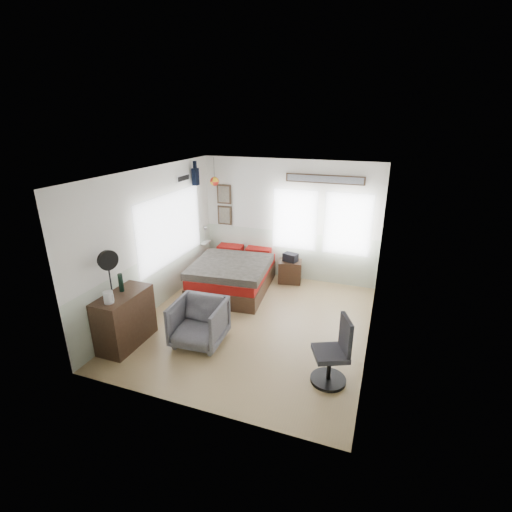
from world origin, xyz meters
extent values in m
cube|color=tan|center=(0.00, 0.00, -0.01)|extent=(4.00, 4.50, 0.01)
cube|color=silver|center=(0.00, 2.25, 1.35)|extent=(4.00, 0.02, 2.70)
cube|color=silver|center=(0.00, -2.25, 1.35)|extent=(4.00, 0.02, 2.70)
cube|color=silver|center=(-2.00, 0.00, 1.35)|extent=(0.02, 4.50, 2.70)
cube|color=silver|center=(2.00, 0.00, 1.35)|extent=(0.02, 4.50, 2.70)
cube|color=white|center=(0.00, 0.00, 2.70)|extent=(4.00, 4.50, 0.02)
cube|color=beige|center=(0.00, 2.24, 0.55)|extent=(4.00, 0.01, 1.10)
cube|color=beige|center=(-1.99, 0.00, 0.55)|extent=(0.01, 4.50, 1.10)
cube|color=beige|center=(1.99, 0.00, 0.55)|extent=(0.01, 4.50, 1.10)
cube|color=silver|center=(-1.96, 0.55, 1.45)|extent=(0.03, 2.20, 1.35)
cube|color=silver|center=(0.15, 2.21, 1.40)|extent=(0.95, 0.03, 1.30)
cube|color=silver|center=(1.30, 2.21, 1.40)|extent=(0.95, 0.03, 1.30)
cube|color=#332317|center=(-1.55, 2.21, 1.35)|extent=(0.35, 0.03, 0.45)
cube|color=#332317|center=(-1.55, 2.21, 1.85)|extent=(0.35, 0.03, 0.45)
cube|color=#7F7259|center=(-1.55, 2.20, 1.35)|extent=(0.27, 0.01, 0.37)
cube|color=#7F7259|center=(-1.55, 2.20, 1.85)|extent=(0.27, 0.01, 0.37)
cube|color=#332317|center=(0.75, 2.21, 2.32)|extent=(1.65, 0.03, 0.18)
cube|color=gray|center=(0.75, 2.20, 2.32)|extent=(1.58, 0.01, 0.13)
cube|color=white|center=(-1.97, 1.15, 2.35)|extent=(0.02, 0.48, 0.14)
sphere|color=red|center=(-1.65, 1.95, 2.18)|extent=(0.20, 0.20, 0.20)
cube|color=#362014|center=(-0.92, 1.25, 0.17)|extent=(1.68, 2.24, 0.34)
cube|color=#9E160E|center=(-0.92, 1.25, 0.43)|extent=(1.64, 2.20, 0.19)
cube|color=#5C574D|center=(-0.92, 1.02, 0.60)|extent=(1.68, 1.70, 0.15)
cube|color=#9E160E|center=(-1.27, 2.09, 0.60)|extent=(0.61, 0.41, 0.15)
cube|color=#9E160E|center=(-0.57, 2.09, 0.60)|extent=(0.61, 0.41, 0.15)
cube|color=#362014|center=(-1.74, -1.32, 0.45)|extent=(0.48, 1.00, 0.90)
imported|color=slate|center=(-0.62, -0.89, 0.38)|extent=(0.85, 0.87, 0.75)
cube|color=#362014|center=(0.14, 1.97, 0.25)|extent=(0.57, 0.49, 0.50)
cylinder|color=black|center=(1.55, -1.13, 0.02)|extent=(0.51, 0.51, 0.05)
cylinder|color=black|center=(1.55, -1.13, 0.24)|extent=(0.06, 0.06, 0.39)
cube|color=#29282F|center=(1.55, -1.13, 0.47)|extent=(0.59, 0.59, 0.08)
cube|color=#29282F|center=(1.73, -1.05, 0.76)|extent=(0.22, 0.40, 0.51)
cylinder|color=silver|center=(-1.72, -1.62, 1.00)|extent=(0.14, 0.14, 0.19)
cube|color=silver|center=(-1.63, -1.62, 1.00)|extent=(0.02, 0.02, 0.11)
cylinder|color=black|center=(-1.81, -1.22, 1.05)|extent=(0.08, 0.08, 0.30)
cylinder|color=black|center=(-1.82, -1.42, 1.20)|extent=(0.02, 0.02, 0.59)
cylinder|color=black|center=(-1.82, -1.42, 1.51)|extent=(0.16, 0.30, 0.30)
cylinder|color=black|center=(-1.78, -1.42, 1.51)|extent=(0.13, 0.30, 0.32)
cube|color=black|center=(0.14, 1.97, 0.59)|extent=(0.35, 0.28, 0.18)
camera|label=1|loc=(2.06, -5.53, 3.53)|focal=26.00mm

